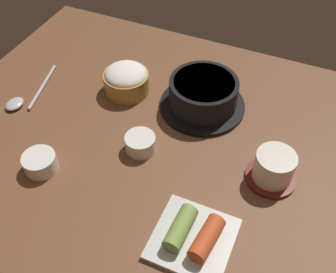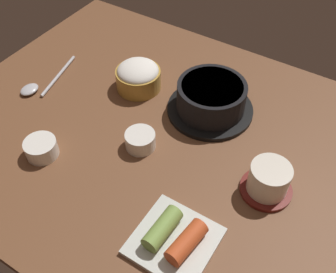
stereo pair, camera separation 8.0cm
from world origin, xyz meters
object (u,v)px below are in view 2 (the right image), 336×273
at_px(stone_pot, 211,99).
at_px(spoon, 39,85).
at_px(banchan_cup_center, 140,140).
at_px(side_bowl_near, 41,148).
at_px(tea_cup_with_saucer, 268,180).
at_px(kimchi_plate, 174,238).
at_px(rice_bowl, 138,76).

height_order(stone_pot, spoon, stone_pot).
relative_size(banchan_cup_center, spoon, 0.35).
distance_m(stone_pot, side_bowl_near, 0.38).
height_order(side_bowl_near, spoon, side_bowl_near).
bearing_deg(tea_cup_with_saucer, kimchi_plate, -116.13).
xyz_separation_m(kimchi_plate, side_bowl_near, (-0.33, 0.03, 0.00)).
bearing_deg(banchan_cup_center, side_bowl_near, -141.66).
xyz_separation_m(rice_bowl, kimchi_plate, (0.29, -0.30, -0.02)).
bearing_deg(stone_pot, kimchi_plate, -72.34).
bearing_deg(tea_cup_with_saucer, side_bowl_near, -159.45).
xyz_separation_m(tea_cup_with_saucer, banchan_cup_center, (-0.26, -0.03, -0.01)).
bearing_deg(side_bowl_near, spoon, 136.40).
xyz_separation_m(tea_cup_with_saucer, spoon, (-0.58, -0.01, -0.03)).
xyz_separation_m(banchan_cup_center, side_bowl_near, (-0.16, -0.12, -0.00)).
height_order(banchan_cup_center, kimchi_plate, kimchi_plate).
relative_size(stone_pot, banchan_cup_center, 3.08).
bearing_deg(kimchi_plate, banchan_cup_center, 139.23).
distance_m(rice_bowl, banchan_cup_center, 0.19).
height_order(stone_pot, side_bowl_near, stone_pot).
relative_size(stone_pot, side_bowl_near, 2.94).
bearing_deg(banchan_cup_center, rice_bowl, 126.11).
relative_size(kimchi_plate, spoon, 0.74).
bearing_deg(stone_pot, banchan_cup_center, -112.72).
relative_size(banchan_cup_center, side_bowl_near, 0.95).
bearing_deg(side_bowl_near, stone_pot, 52.25).
relative_size(rice_bowl, banchan_cup_center, 1.69).
relative_size(side_bowl_near, spoon, 0.36).
distance_m(tea_cup_with_saucer, spoon, 0.58).
xyz_separation_m(rice_bowl, banchan_cup_center, (0.11, -0.15, -0.01)).
height_order(tea_cup_with_saucer, banchan_cup_center, tea_cup_with_saucer).
distance_m(rice_bowl, side_bowl_near, 0.28).
height_order(tea_cup_with_saucer, side_bowl_near, tea_cup_with_saucer).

